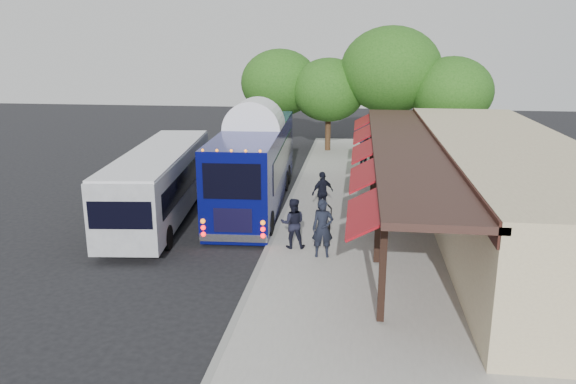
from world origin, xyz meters
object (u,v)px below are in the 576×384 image
at_px(ped_d, 364,154).
at_px(sign_board, 329,215).
at_px(ped_a, 323,228).
at_px(ped_b, 293,223).
at_px(coach_bus, 255,160).
at_px(ped_c, 323,192).
at_px(city_bus, 160,181).

bearing_deg(ped_d, sign_board, 102.70).
xyz_separation_m(ped_d, sign_board, (-1.30, -10.68, -0.22)).
height_order(ped_a, sign_board, ped_a).
height_order(ped_b, ped_d, ped_d).
relative_size(ped_b, sign_board, 1.62).
height_order(ped_a, ped_d, ped_a).
bearing_deg(coach_bus, sign_board, -52.42).
xyz_separation_m(coach_bus, ped_c, (3.12, -1.49, -0.98)).
distance_m(city_bus, ped_c, 6.72).
xyz_separation_m(ped_b, ped_d, (2.48, 12.22, 0.08)).
distance_m(ped_a, ped_c, 4.97).
xyz_separation_m(ped_a, ped_c, (-0.33, 4.96, -0.10)).
xyz_separation_m(city_bus, ped_a, (6.94, -3.92, -0.45)).
bearing_deg(ped_b, city_bus, -34.75).
distance_m(ped_a, sign_board, 2.26).
bearing_deg(city_bus, coach_bus, 29.96).
distance_m(ped_c, ped_d, 8.15).
bearing_deg(ped_d, ped_a, 103.46).
xyz_separation_m(city_bus, ped_d, (8.34, 9.01, -0.46)).
height_order(ped_c, ped_d, ped_d).
height_order(city_bus, ped_b, city_bus).
distance_m(coach_bus, city_bus, 4.34).
xyz_separation_m(ped_a, sign_board, (0.10, 2.25, -0.24)).
xyz_separation_m(ped_c, sign_board, (0.43, -2.71, -0.14)).
bearing_deg(ped_d, coach_bus, 72.80).
relative_size(ped_c, ped_d, 0.91).
xyz_separation_m(coach_bus, ped_d, (4.85, 6.48, -0.89)).
height_order(ped_d, sign_board, ped_d).
xyz_separation_m(coach_bus, ped_b, (2.37, -5.75, -0.97)).
relative_size(ped_c, sign_board, 1.61).
distance_m(coach_bus, ped_a, 7.37).
bearing_deg(coach_bus, ped_c, -28.19).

